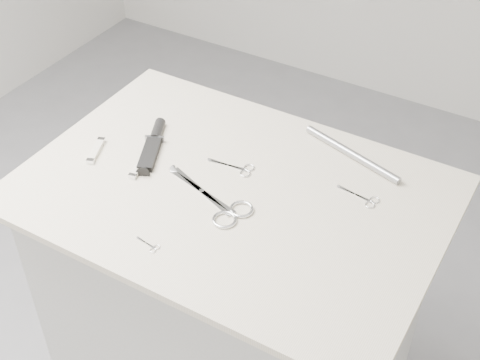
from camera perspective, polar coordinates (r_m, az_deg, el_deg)
The scene contains 10 objects.
plinth at distance 1.93m, azimuth -0.60°, elevation -11.41°, with size 0.90×0.60×0.90m, color #B5B5B2.
display_board at distance 1.59m, azimuth -0.71°, elevation -1.07°, with size 1.00×0.70×0.02m, color beige.
large_shears at distance 1.54m, azimuth -1.59°, elevation -2.23°, with size 0.25×0.14×0.01m.
embroidery_scissors_a at distance 1.65m, azimuth -0.12°, elevation 1.01°, with size 0.12×0.05×0.00m.
embroidery_scissors_b at distance 1.59m, azimuth 10.54°, elevation -1.57°, with size 0.11×0.05×0.00m.
tiny_scissors at distance 1.46m, azimuth -7.67°, elevation -5.58°, with size 0.06×0.03×0.00m.
sheathed_knife at distance 1.73m, azimuth -7.41°, elevation 3.13°, with size 0.11×0.20×0.03m.
pocket_knife_a at distance 1.73m, azimuth -12.19°, elevation 2.50°, with size 0.06×0.10×0.01m.
pocket_knife_b at distance 1.66m, azimuth -8.58°, elevation 1.11°, with size 0.03×0.09×0.01m.
metal_rail at distance 1.70m, azimuth 9.52°, elevation 2.22°, with size 0.02×0.02×0.29m, color #96999E.
Camera 1 is at (0.62, -1.02, 1.96)m, focal length 50.00 mm.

